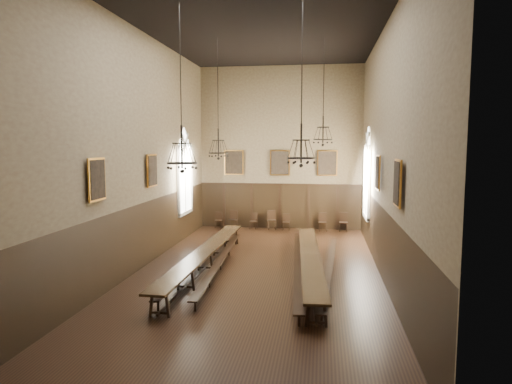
% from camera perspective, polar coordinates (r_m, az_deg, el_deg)
% --- Properties ---
extents(floor, '(9.00, 18.00, 0.02)m').
position_cam_1_polar(floor, '(17.19, 0.16, -10.07)').
color(floor, black).
rests_on(floor, ground).
extents(ceiling, '(9.00, 18.00, 0.02)m').
position_cam_1_polar(ceiling, '(17.03, 0.17, 20.49)').
color(ceiling, black).
rests_on(ceiling, ground).
extents(wall_back, '(9.00, 0.02, 9.00)m').
position_cam_1_polar(wall_back, '(25.46, 3.04, 5.49)').
color(wall_back, olive).
rests_on(wall_back, ground).
extents(wall_front, '(9.00, 0.02, 9.00)m').
position_cam_1_polar(wall_front, '(7.70, -9.37, 3.90)').
color(wall_front, olive).
rests_on(wall_front, ground).
extents(wall_left, '(0.02, 18.00, 9.00)m').
position_cam_1_polar(wall_left, '(17.72, -14.49, 5.01)').
color(wall_left, olive).
rests_on(wall_left, ground).
extents(wall_right, '(0.02, 18.00, 9.00)m').
position_cam_1_polar(wall_right, '(16.49, 15.93, 4.90)').
color(wall_right, olive).
rests_on(wall_right, ground).
extents(wainscot_panelling, '(9.00, 18.00, 2.50)m').
position_cam_1_polar(wainscot_panelling, '(16.88, 0.16, -5.96)').
color(wainscot_panelling, black).
rests_on(wainscot_panelling, floor).
extents(table_left, '(0.93, 10.37, 0.81)m').
position_cam_1_polar(table_left, '(17.42, -6.35, -8.47)').
color(table_left, black).
rests_on(table_left, floor).
extents(table_right, '(1.33, 10.18, 0.79)m').
position_cam_1_polar(table_right, '(16.75, 6.78, -9.11)').
color(table_right, black).
rests_on(table_right, floor).
extents(bench_left_outer, '(0.79, 9.66, 0.43)m').
position_cam_1_polar(bench_left_outer, '(17.78, -7.81, -8.62)').
color(bench_left_outer, black).
rests_on(bench_left_outer, floor).
extents(bench_left_inner, '(0.80, 9.42, 0.42)m').
position_cam_1_polar(bench_left_inner, '(17.56, -4.45, -8.79)').
color(bench_left_inner, black).
rests_on(bench_left_inner, floor).
extents(bench_right_inner, '(0.90, 10.47, 0.47)m').
position_cam_1_polar(bench_right_inner, '(17.00, 5.33, -9.20)').
color(bench_right_inner, black).
rests_on(bench_right_inner, floor).
extents(bench_right_outer, '(0.83, 9.60, 0.43)m').
position_cam_1_polar(bench_right_outer, '(16.77, 9.12, -9.55)').
color(bench_right_outer, black).
rests_on(bench_right_outer, floor).
extents(chair_0, '(0.43, 0.43, 0.89)m').
position_cam_1_polar(chair_0, '(25.99, -4.71, -3.89)').
color(chair_0, black).
rests_on(chair_0, floor).
extents(chair_1, '(0.50, 0.50, 1.02)m').
position_cam_1_polar(chair_1, '(25.78, -2.90, -3.88)').
color(chair_1, black).
rests_on(chair_1, floor).
extents(chair_2, '(0.44, 0.44, 0.88)m').
position_cam_1_polar(chair_2, '(25.62, -0.31, -4.03)').
color(chair_2, black).
rests_on(chair_2, floor).
extents(chair_3, '(0.55, 0.55, 1.04)m').
position_cam_1_polar(chair_3, '(25.44, 1.98, -3.99)').
color(chair_3, black).
rests_on(chair_3, floor).
extents(chair_4, '(0.41, 0.41, 0.89)m').
position_cam_1_polar(chair_4, '(25.33, 3.79, -4.15)').
color(chair_4, black).
rests_on(chair_4, floor).
extents(chair_6, '(0.46, 0.46, 0.99)m').
position_cam_1_polar(chair_6, '(25.22, 8.34, -4.18)').
color(chair_6, black).
rests_on(chair_6, floor).
extents(chair_7, '(0.46, 0.46, 1.02)m').
position_cam_1_polar(chair_7, '(25.34, 10.86, -4.15)').
color(chair_7, black).
rests_on(chair_7, floor).
extents(chandelier_back_left, '(0.81, 0.81, 4.76)m').
position_cam_1_polar(chandelier_back_left, '(18.86, -4.73, 5.88)').
color(chandelier_back_left, black).
rests_on(chandelier_back_left, ceiling).
extents(chandelier_back_right, '(0.78, 0.78, 4.21)m').
position_cam_1_polar(chandelier_back_right, '(19.06, 8.38, 7.40)').
color(chandelier_back_right, black).
rests_on(chandelier_back_right, ceiling).
extents(chandelier_front_left, '(0.95, 0.95, 5.00)m').
position_cam_1_polar(chandelier_front_left, '(14.37, -9.25, 4.78)').
color(chandelier_front_left, black).
rests_on(chandelier_front_left, ceiling).
extents(chandelier_front_right, '(0.84, 0.84, 4.82)m').
position_cam_1_polar(chandelier_front_right, '(13.96, 5.66, 5.56)').
color(chandelier_front_right, black).
rests_on(chandelier_front_right, ceiling).
extents(portrait_back_0, '(1.10, 0.12, 1.40)m').
position_cam_1_polar(portrait_back_0, '(25.72, -2.79, 3.71)').
color(portrait_back_0, '#C88430').
rests_on(portrait_back_0, wall_back).
extents(portrait_back_1, '(1.10, 0.12, 1.40)m').
position_cam_1_polar(portrait_back_1, '(25.35, 3.00, 3.67)').
color(portrait_back_1, '#C88430').
rests_on(portrait_back_1, wall_back).
extents(portrait_back_2, '(1.10, 0.12, 1.40)m').
position_cam_1_polar(portrait_back_2, '(25.24, 8.90, 3.60)').
color(portrait_back_2, '#C88430').
rests_on(portrait_back_2, wall_back).
extents(portrait_left_0, '(0.12, 1.00, 1.30)m').
position_cam_1_polar(portrait_left_0, '(18.62, -12.87, 2.64)').
color(portrait_left_0, '#C88430').
rests_on(portrait_left_0, wall_left).
extents(portrait_left_1, '(0.12, 1.00, 1.30)m').
position_cam_1_polar(portrait_left_1, '(14.53, -19.27, 1.50)').
color(portrait_left_1, '#C88430').
rests_on(portrait_left_1, wall_left).
extents(portrait_right_0, '(0.12, 1.00, 1.30)m').
position_cam_1_polar(portrait_right_0, '(17.49, 15.00, 2.36)').
color(portrait_right_0, '#C88430').
rests_on(portrait_right_0, wall_right).
extents(portrait_right_1, '(0.12, 1.00, 1.30)m').
position_cam_1_polar(portrait_right_1, '(13.05, 17.29, 1.07)').
color(portrait_right_1, '#C88430').
rests_on(portrait_right_1, wall_right).
extents(window_right, '(0.20, 2.20, 4.60)m').
position_cam_1_polar(window_right, '(21.98, 13.75, 2.35)').
color(window_right, white).
rests_on(window_right, wall_right).
extents(window_left, '(0.20, 2.20, 4.60)m').
position_cam_1_polar(window_left, '(22.90, -8.91, 2.59)').
color(window_left, white).
rests_on(window_left, wall_left).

